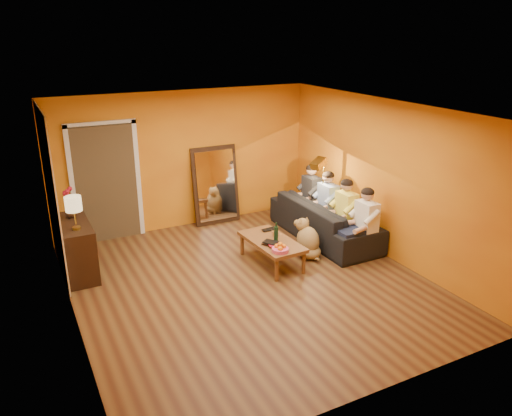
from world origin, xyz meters
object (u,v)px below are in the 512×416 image
wine_bottle (276,232)px  person_far_left (366,223)px  dog (308,238)px  person_mid_right (328,204)px  sofa (324,219)px  floor_lamp (323,198)px  person_far_right (311,195)px  vase (71,212)px  table_lamp (74,213)px  person_mid_left (346,213)px  mirror_frame (215,185)px  laptop (271,230)px  coffee_table (272,252)px  sideboard (77,248)px  tumbler (275,234)px

wine_bottle → person_far_left: bearing=-16.2°
dog → person_mid_right: bearing=17.0°
sofa → person_mid_right: (0.13, 0.10, 0.26)m
floor_lamp → dog: floor_lamp is taller
person_far_right → vase: (-4.37, 0.17, 0.33)m
person_far_right → table_lamp: bearing=-175.0°
vase → person_mid_left: bearing=-16.2°
floor_lamp → person_mid_right: 0.15m
mirror_frame → floor_lamp: 2.11m
person_mid_left → laptop: size_ratio=4.20×
coffee_table → floor_lamp: floor_lamp is taller
sideboard → dog: 3.71m
dog → tumbler: size_ratio=7.16×
sideboard → floor_lamp: floor_lamp is taller
laptop → floor_lamp: bearing=10.3°
floor_lamp → person_mid_right: bearing=-59.7°
floor_lamp → person_far_left: size_ratio=1.18×
tumbler → vase: 3.25m
person_mid_left → sideboard: bearing=166.8°
laptop → vase: 3.23m
dog → person_far_left: (0.84, -0.44, 0.27)m
mirror_frame → vase: size_ratio=8.60×
person_mid_right → vase: (-4.37, 0.72, 0.33)m
mirror_frame → dog: mirror_frame is taller
vase → sofa: bearing=-11.0°
sideboard → person_mid_right: size_ratio=0.97×
person_far_right → wine_bottle: 1.91m
dog → person_far_right: bearing=34.1°
person_mid_left → sofa: bearing=106.1°
coffee_table → tumbler: size_ratio=12.86×
mirror_frame → sideboard: (-2.79, -1.08, -0.34)m
floor_lamp → wine_bottle: (-1.39, -0.74, -0.14)m
person_mid_right → person_mid_left: bearing=-90.0°
floor_lamp → person_far_right: (0.08, 0.49, -0.11)m
table_lamp → person_mid_right: 4.40m
floor_lamp → person_far_left: bearing=-107.9°
mirror_frame → sideboard: mirror_frame is taller
table_lamp → person_mid_left: (4.37, -0.72, -0.49)m
person_far_right → laptop: (-1.34, -0.82, -0.18)m
dog → coffee_table: bearing=156.0°
person_mid_right → mirror_frame: bearing=135.5°
table_lamp → floor_lamp: floor_lamp is taller
table_lamp → dog: 3.70m
mirror_frame → person_mid_left: bearing=-53.1°
table_lamp → laptop: size_ratio=1.76×
laptop → person_far_left: bearing=-36.4°
table_lamp → tumbler: (2.97, -0.67, -0.64)m
floor_lamp → person_mid_left: (0.08, -0.61, -0.11)m
wine_bottle → tumbler: size_ratio=3.27×
mirror_frame → floor_lamp: size_ratio=1.06×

